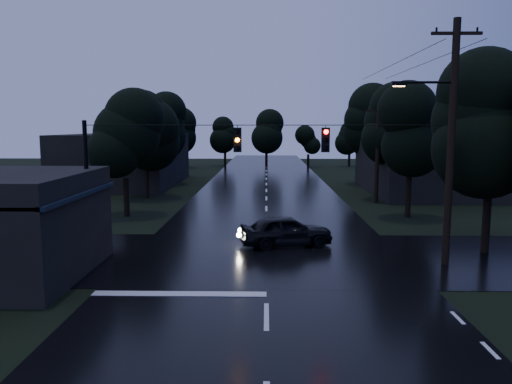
{
  "coord_description": "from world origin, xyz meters",
  "views": [
    {
      "loc": [
        -0.02,
        -9.5,
        5.75
      ],
      "look_at": [
        -0.48,
        12.74,
        2.82
      ],
      "focal_mm": 35.0,
      "sensor_mm": 36.0,
      "label": 1
    }
  ],
  "objects": [
    {
      "name": "tree_right_c",
      "position": [
        10.2,
        40.0,
        6.37
      ],
      "size": [
        4.76,
        4.76,
        10.03
      ],
      "color": "black",
      "rests_on": "ground"
    },
    {
      "name": "cross_street",
      "position": [
        0.0,
        12.0,
        0.0
      ],
      "size": [
        60.0,
        9.0,
        0.02
      ],
      "primitive_type": "cube",
      "color": "black",
      "rests_on": "ground"
    },
    {
      "name": "tree_left_b",
      "position": [
        -9.6,
        30.0,
        5.62
      ],
      "size": [
        4.2,
        4.2,
        8.85
      ],
      "color": "black",
      "rests_on": "ground"
    },
    {
      "name": "tree_right_b",
      "position": [
        9.6,
        30.0,
        5.99
      ],
      "size": [
        4.48,
        4.48,
        9.44
      ],
      "color": "black",
      "rests_on": "ground"
    },
    {
      "name": "anchor_pole_left",
      "position": [
        -7.5,
        11.0,
        3.0
      ],
      "size": [
        0.18,
        0.18,
        6.0
      ],
      "primitive_type": "cylinder",
      "color": "black",
      "rests_on": "ground"
    },
    {
      "name": "tree_left_a",
      "position": [
        -9.0,
        22.0,
        5.24
      ],
      "size": [
        3.92,
        3.92,
        8.26
      ],
      "color": "black",
      "rests_on": "ground"
    },
    {
      "name": "main_road",
      "position": [
        0.0,
        30.0,
        0.0
      ],
      "size": [
        12.0,
        120.0,
        0.02
      ],
      "primitive_type": "cube",
      "color": "black",
      "rests_on": "ground"
    },
    {
      "name": "tree_corner_near",
      "position": [
        10.0,
        13.0,
        5.99
      ],
      "size": [
        4.48,
        4.48,
        9.44
      ],
      "color": "black",
      "rests_on": "ground"
    },
    {
      "name": "building_far_right",
      "position": [
        14.0,
        34.0,
        2.2
      ],
      "size": [
        10.0,
        14.0,
        4.4
      ],
      "primitive_type": "cube",
      "color": "black",
      "rests_on": "ground"
    },
    {
      "name": "utility_pole_main",
      "position": [
        7.41,
        11.0,
        5.26
      ],
      "size": [
        3.5,
        0.3,
        10.0
      ],
      "color": "black",
      "rests_on": "ground"
    },
    {
      "name": "utility_pole_far",
      "position": [
        8.3,
        28.0,
        3.88
      ],
      "size": [
        2.0,
        0.3,
        7.5
      ],
      "color": "black",
      "rests_on": "ground"
    },
    {
      "name": "span_signals",
      "position": [
        0.56,
        10.99,
        5.24
      ],
      "size": [
        15.0,
        0.37,
        1.12
      ],
      "color": "black",
      "rests_on": "ground"
    },
    {
      "name": "tree_right_a",
      "position": [
        9.0,
        22.0,
        5.62
      ],
      "size": [
        4.2,
        4.2,
        8.85
      ],
      "color": "black",
      "rests_on": "ground"
    },
    {
      "name": "building_far_left",
      "position": [
        -14.0,
        40.0,
        2.5
      ],
      "size": [
        10.0,
        16.0,
        5.0
      ],
      "primitive_type": "cube",
      "color": "black",
      "rests_on": "ground"
    },
    {
      "name": "tree_left_c",
      "position": [
        -10.2,
        40.0,
        5.99
      ],
      "size": [
        4.48,
        4.48,
        9.44
      ],
      "color": "black",
      "rests_on": "ground"
    },
    {
      "name": "car",
      "position": [
        0.95,
        14.13,
        0.76
      ],
      "size": [
        4.74,
        2.79,
        1.51
      ],
      "primitive_type": "imported",
      "rotation": [
        0.0,
        0.0,
        1.81
      ],
      "color": "black",
      "rests_on": "ground"
    }
  ]
}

